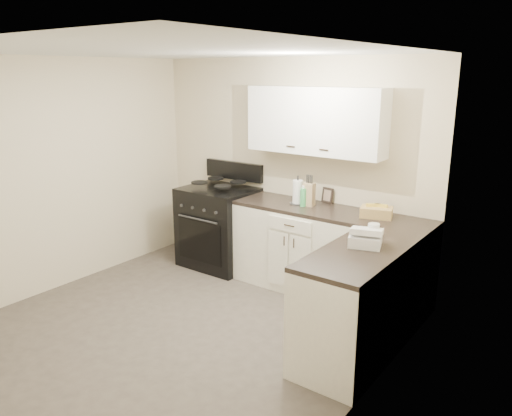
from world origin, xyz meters
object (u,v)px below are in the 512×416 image
Objects in this scene: countertop_grill at (365,240)px; stove at (220,229)px; knife_block at (309,194)px; wicker_basket at (376,212)px; paper_towel at (298,192)px.

stove is at bearing 143.29° from countertop_grill.
knife_block is 0.77m from wicker_basket.
stove is at bearing -177.15° from paper_towel.
knife_block reaches higher than countertop_grill.
wicker_basket reaches higher than stove.
stove is at bearing -177.80° from wicker_basket.
wicker_basket is at bearing 1.43° from paper_towel.
paper_towel is 1.44m from countertop_grill.
countertop_grill reaches higher than stove.
knife_block reaches higher than wicker_basket.
wicker_basket reaches higher than countertop_grill.
wicker_basket is (1.99, 0.08, 0.53)m from stove.
countertop_grill is at bearing -18.99° from stove.
paper_towel is at bearing -178.57° from wicker_basket.
wicker_basket is (0.77, 0.02, -0.07)m from knife_block.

